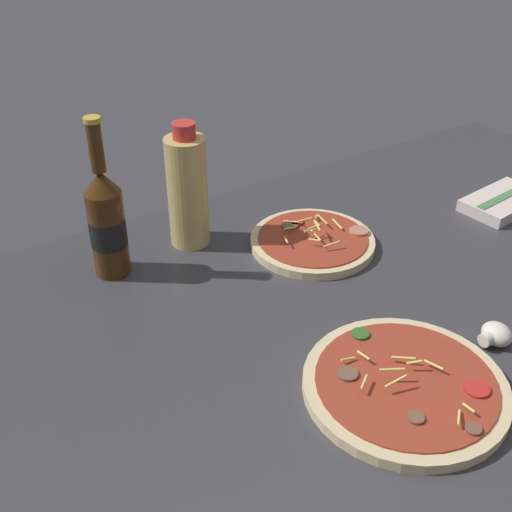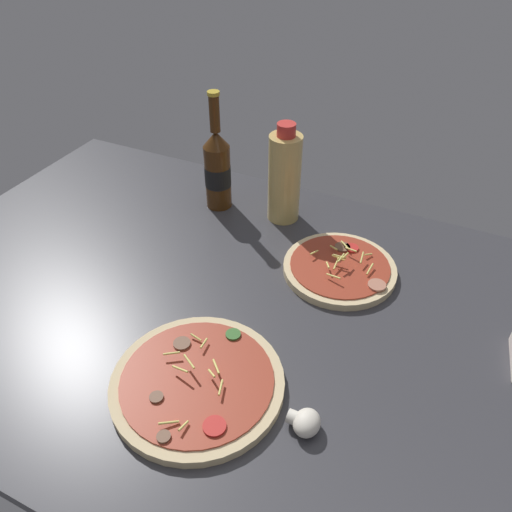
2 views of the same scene
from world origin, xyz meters
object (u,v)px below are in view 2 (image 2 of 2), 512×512
Objects in this scene: pizza_near at (198,383)px; pizza_far at (340,268)px; beer_bottle at (217,168)px; mushroom_left at (305,422)px; oil_bottle at (284,177)px.

pizza_near is 38.59cm from pizza_far.
pizza_near is 54.10cm from beer_bottle.
pizza_near is at bearing -179.30° from mushroom_left.
oil_bottle is (15.99, 1.85, 0.69)cm from beer_bottle.
mushroom_left is (40.61, -48.16, -8.31)cm from beer_bottle.
beer_bottle is at bearing 130.14° from mushroom_left.
pizza_far is at bearing 99.95° from mushroom_left.
oil_bottle is 56.46cm from mushroom_left.
pizza_near is at bearing -65.09° from beer_bottle.
pizza_near is 5.56× the size of mushroom_left.
mushroom_left is (24.62, -50.01, -9.00)cm from oil_bottle.
pizza_far is at bearing -18.76° from beer_bottle.
pizza_far is 37.11cm from mushroom_left.
pizza_far is 4.58× the size of mushroom_left.
oil_bottle is at bearing 116.21° from mushroom_left.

